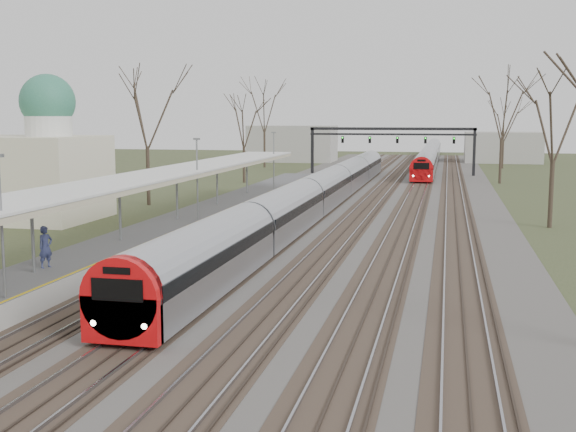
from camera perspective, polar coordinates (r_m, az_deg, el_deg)
name	(u,v)px	position (r m, az deg, el deg)	size (l,w,h in m)	color
track_bed	(365,201)	(63.66, 6.07, 1.21)	(24.00, 160.00, 0.22)	#474442
platform	(197,220)	(48.68, -7.24, -0.30)	(3.50, 69.00, 1.00)	#9E9B93
canopy	(170,174)	(44.11, -9.29, 3.31)	(4.10, 50.00, 3.11)	slate
dome_building	(29,168)	(54.36, -19.81, 3.56)	(10.00, 8.00, 10.30)	beige
signal_gantry	(392,137)	(93.14, 8.21, 6.23)	(21.00, 0.59, 6.08)	black
tree_west_far	(146,109)	(60.91, -11.13, 8.32)	(5.50, 5.50, 11.33)	#2D231C
tree_east_far	(555,118)	(50.32, 20.33, 7.30)	(5.00, 5.00, 10.30)	#2D231C
train_near	(323,190)	(58.43, 2.79, 2.06)	(2.62, 75.21, 3.05)	#B5B7C0
train_far	(430,154)	(117.77, 11.14, 4.79)	(2.62, 75.21, 3.05)	#B5B7C0
passenger	(46,247)	(31.89, -18.61, -2.35)	(0.65, 0.43, 1.79)	navy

